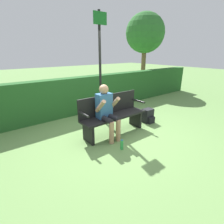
{
  "coord_description": "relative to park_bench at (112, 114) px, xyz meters",
  "views": [
    {
      "loc": [
        -2.55,
        -3.15,
        2.0
      ],
      "look_at": [
        -0.15,
        -0.1,
        0.64
      ],
      "focal_mm": 28.0,
      "sensor_mm": 36.0,
      "label": 1
    }
  ],
  "objects": [
    {
      "name": "ground_plane",
      "position": [
        0.0,
        -0.07,
        -0.5
      ],
      "size": [
        40.0,
        40.0,
        0.0
      ],
      "primitive_type": "plane",
      "color": "#668E4C"
    },
    {
      "name": "water_bottle",
      "position": [
        -0.36,
        -0.78,
        -0.39
      ],
      "size": [
        0.07,
        0.07,
        0.23
      ],
      "color": "green",
      "rests_on": "ground"
    },
    {
      "name": "signpost",
      "position": [
        0.3,
        0.92,
        1.21
      ],
      "size": [
        0.41,
        0.09,
        2.99
      ],
      "color": "black",
      "rests_on": "ground"
    },
    {
      "name": "tree",
      "position": [
        4.92,
        3.49,
        2.35
      ],
      "size": [
        2.01,
        2.01,
        3.88
      ],
      "color": "brown",
      "rests_on": "ground"
    },
    {
      "name": "hedge_back",
      "position": [
        0.0,
        1.91,
        0.1
      ],
      "size": [
        12.0,
        0.39,
        1.2
      ],
      "color": "#235623",
      "rests_on": "ground"
    },
    {
      "name": "park_bench",
      "position": [
        0.0,
        0.0,
        0.0
      ],
      "size": [
        1.75,
        0.47,
        0.98
      ],
      "color": "black",
      "rests_on": "ground"
    },
    {
      "name": "person_seated",
      "position": [
        -0.27,
        -0.13,
        0.22
      ],
      "size": [
        0.49,
        0.58,
        1.28
      ],
      "color": "#336699",
      "rests_on": "ground"
    },
    {
      "name": "backpack",
      "position": [
        1.25,
        -0.11,
        -0.31
      ],
      "size": [
        0.3,
        0.3,
        0.4
      ],
      "color": "black",
      "rests_on": "ground"
    }
  ]
}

